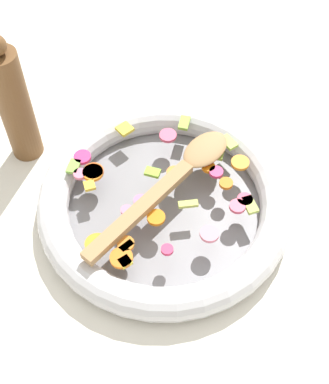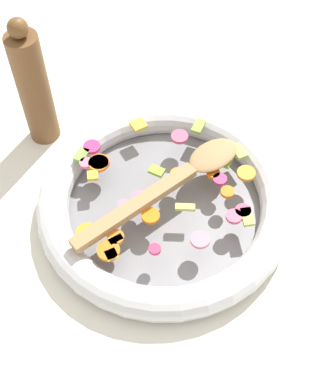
% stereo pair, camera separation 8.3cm
% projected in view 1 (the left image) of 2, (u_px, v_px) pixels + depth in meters
% --- Properties ---
extents(ground_plane, '(4.00, 4.00, 0.00)m').
position_uv_depth(ground_plane, '(164.00, 210.00, 0.87)').
color(ground_plane, silver).
extents(skillet, '(0.41, 0.41, 0.05)m').
position_uv_depth(skillet, '(164.00, 202.00, 0.86)').
color(skillet, slate).
rests_on(skillet, ground_plane).
extents(chopped_vegetables, '(0.28, 0.31, 0.01)m').
position_uv_depth(chopped_vegetables, '(156.00, 189.00, 0.83)').
color(chopped_vegetables, orange).
rests_on(chopped_vegetables, skillet).
extents(wooden_spoon, '(0.15, 0.31, 0.01)m').
position_uv_depth(wooden_spoon, '(174.00, 178.00, 0.83)').
color(wooden_spoon, '#A87F51').
rests_on(wooden_spoon, chopped_vegetables).
extents(pepper_mill, '(0.05, 0.05, 0.25)m').
position_uv_depth(pepper_mill, '(14.00, 104.00, 0.86)').
color(pepper_mill, brown).
rests_on(pepper_mill, ground_plane).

